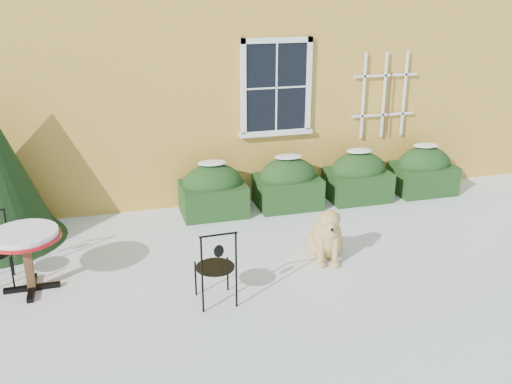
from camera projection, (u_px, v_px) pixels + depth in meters
name	position (u px, v px, depth m)	size (l,w,h in m)	color
ground	(277.00, 284.00, 7.28)	(80.00, 80.00, 0.00)	white
house	(182.00, 2.00, 12.50)	(12.40, 8.40, 6.40)	gold
hedge_row	(323.00, 180.00, 9.87)	(4.95, 0.80, 0.91)	#163213
bistro_table	(25.00, 241.00, 6.92)	(0.86, 0.86, 0.80)	black
patio_chair_near	(216.00, 266.00, 6.70)	(0.46, 0.46, 0.97)	black
dog	(326.00, 237.00, 7.83)	(0.63, 0.87, 0.82)	tan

